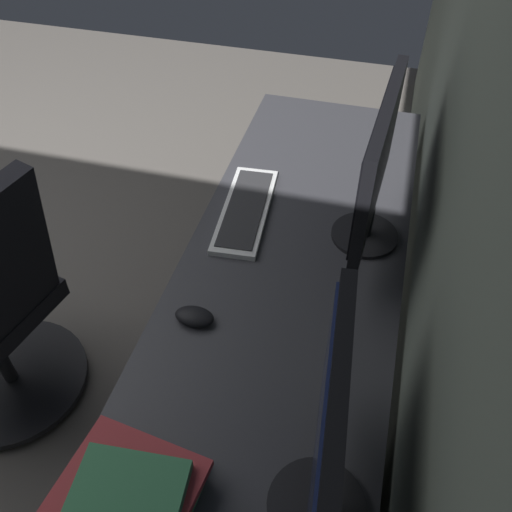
# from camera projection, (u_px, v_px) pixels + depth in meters

# --- Properties ---
(wall_back) EXTENTS (4.97, 0.10, 2.60)m
(wall_back) POSITION_uv_depth(u_px,v_px,m) (489.00, 64.00, 1.22)
(wall_back) COLOR slate
(wall_back) RESTS_ON ground
(desk) EXTENTS (2.29, 0.63, 0.73)m
(desk) POSITION_uv_depth(u_px,v_px,m) (274.00, 335.00, 1.48)
(desk) COLOR #38383D
(desk) RESTS_ON ground
(monitor_primary) EXTENTS (0.53, 0.20, 0.45)m
(monitor_primary) POSITION_uv_depth(u_px,v_px,m) (376.00, 166.00, 1.47)
(monitor_primary) COLOR black
(monitor_primary) RESTS_ON desk
(monitor_secondary) EXTENTS (0.52, 0.20, 0.42)m
(monitor_secondary) POSITION_uv_depth(u_px,v_px,m) (326.00, 451.00, 0.92)
(monitor_secondary) COLOR black
(monitor_secondary) RESTS_ON desk
(keyboard_main) EXTENTS (0.43, 0.17, 0.02)m
(keyboard_main) POSITION_uv_depth(u_px,v_px,m) (246.00, 210.00, 1.73)
(keyboard_main) COLOR silver
(keyboard_main) RESTS_ON desk
(mouse_main) EXTENTS (0.06, 0.10, 0.03)m
(mouse_main) POSITION_uv_depth(u_px,v_px,m) (194.00, 316.00, 1.42)
(mouse_main) COLOR black
(mouse_main) RESTS_ON desk
(book_stack_near) EXTENTS (0.27, 0.29, 0.10)m
(book_stack_near) POSITION_uv_depth(u_px,v_px,m) (127.00, 498.00, 1.07)
(book_stack_near) COLOR #3D8456
(book_stack_near) RESTS_ON desk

